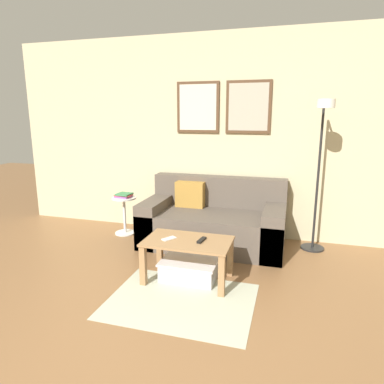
# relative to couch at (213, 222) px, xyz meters

# --- Properties ---
(wall_back) EXTENTS (5.60, 0.09, 2.55)m
(wall_back) POSITION_rel_couch_xyz_m (-0.13, 0.46, 1.00)
(wall_back) COLOR #C6BC93
(wall_back) RESTS_ON ground_plane
(area_rug) EXTENTS (1.23, 0.94, 0.01)m
(area_rug) POSITION_rel_couch_xyz_m (0.04, -1.38, -0.28)
(area_rug) COLOR #B2B79E
(area_rug) RESTS_ON ground_plane
(couch) EXTENTS (1.68, 0.87, 0.80)m
(couch) POSITION_rel_couch_xyz_m (0.00, 0.00, 0.00)
(couch) COLOR brown
(couch) RESTS_ON ground_plane
(coffee_table) EXTENTS (0.82, 0.49, 0.40)m
(coffee_table) POSITION_rel_couch_xyz_m (-0.02, -0.99, 0.04)
(coffee_table) COLOR #997047
(coffee_table) RESTS_ON ground_plane
(storage_bin) EXTENTS (0.54, 0.36, 0.19)m
(storage_bin) POSITION_rel_couch_xyz_m (-0.01, -0.97, -0.19)
(storage_bin) COLOR #B2B2B7
(storage_bin) RESTS_ON ground_plane
(floor_lamp) EXTENTS (0.27, 0.48, 1.71)m
(floor_lamp) POSITION_rel_couch_xyz_m (1.17, 0.05, 0.80)
(floor_lamp) COLOR black
(floor_lamp) RESTS_ON ground_plane
(side_table) EXTENTS (0.32, 0.32, 0.50)m
(side_table) POSITION_rel_couch_xyz_m (-1.22, 0.04, 0.02)
(side_table) COLOR silver
(side_table) RESTS_ON ground_plane
(book_stack) EXTENTS (0.22, 0.19, 0.05)m
(book_stack) POSITION_rel_couch_xyz_m (-1.22, 0.05, 0.24)
(book_stack) COLOR #8C4C93
(book_stack) RESTS_ON side_table
(remote_control) EXTENTS (0.06, 0.15, 0.02)m
(remote_control) POSITION_rel_couch_xyz_m (0.11, -0.98, 0.13)
(remote_control) COLOR black
(remote_control) RESTS_ON coffee_table
(cell_phone) EXTENTS (0.13, 0.15, 0.01)m
(cell_phone) POSITION_rel_couch_xyz_m (-0.20, -1.01, 0.13)
(cell_phone) COLOR silver
(cell_phone) RESTS_ON coffee_table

